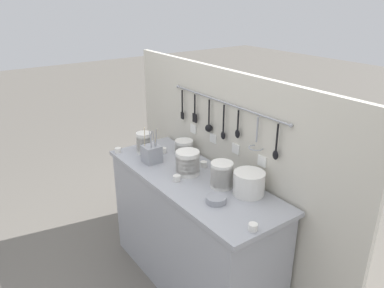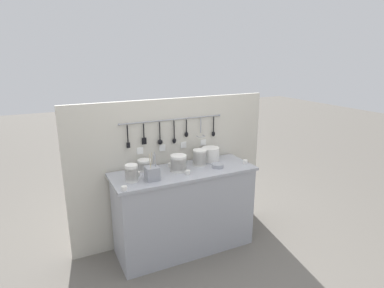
{
  "view_description": "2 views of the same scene",
  "coord_description": "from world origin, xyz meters",
  "px_view_note": "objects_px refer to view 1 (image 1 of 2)",
  "views": [
    {
      "loc": [
        1.89,
        -1.36,
        2.11
      ],
      "look_at": [
        -0.04,
        0.04,
        1.14
      ],
      "focal_mm": 35.0,
      "sensor_mm": 36.0,
      "label": 1
    },
    {
      "loc": [
        -1.3,
        -2.86,
        2.08
      ],
      "look_at": [
        0.08,
        -0.04,
        1.2
      ],
      "focal_mm": 30.0,
      "sensor_mm": 36.0,
      "label": 2
    }
  ],
  "objects_px": {
    "cup_front_right": "(118,150)",
    "steel_mixing_bowl": "(216,199)",
    "plate_stack": "(249,183)",
    "cup_edge_far": "(177,178)",
    "bowl_stack_wide_centre": "(144,143)",
    "cup_back_left": "(253,227)",
    "cup_mid_row": "(204,164)",
    "bowl_stack_back_corner": "(222,175)",
    "cup_back_right": "(163,150)",
    "bowl_stack_nested_right": "(184,147)",
    "bowl_stack_tall_left": "(188,163)",
    "cutlery_caddy": "(152,154)"
  },
  "relations": [
    {
      "from": "cup_front_right",
      "to": "steel_mixing_bowl",
      "type": "bearing_deg",
      "value": 8.49
    },
    {
      "from": "plate_stack",
      "to": "cup_edge_far",
      "type": "distance_m",
      "value": 0.5
    },
    {
      "from": "bowl_stack_wide_centre",
      "to": "cup_back_left",
      "type": "bearing_deg",
      "value": -1.77
    },
    {
      "from": "cup_back_left",
      "to": "cup_front_right",
      "type": "height_order",
      "value": "same"
    },
    {
      "from": "bowl_stack_wide_centre",
      "to": "cup_mid_row",
      "type": "xyz_separation_m",
      "value": [
        0.49,
        0.23,
        -0.06
      ]
    },
    {
      "from": "plate_stack",
      "to": "steel_mixing_bowl",
      "type": "height_order",
      "value": "plate_stack"
    },
    {
      "from": "bowl_stack_wide_centre",
      "to": "cup_back_left",
      "type": "distance_m",
      "value": 1.28
    },
    {
      "from": "bowl_stack_back_corner",
      "to": "cup_mid_row",
      "type": "relative_size",
      "value": 3.35
    },
    {
      "from": "bowl_stack_back_corner",
      "to": "cup_back_right",
      "type": "relative_size",
      "value": 3.35
    },
    {
      "from": "bowl_stack_nested_right",
      "to": "steel_mixing_bowl",
      "type": "height_order",
      "value": "bowl_stack_nested_right"
    },
    {
      "from": "cup_back_left",
      "to": "cup_mid_row",
      "type": "height_order",
      "value": "same"
    },
    {
      "from": "plate_stack",
      "to": "cup_mid_row",
      "type": "xyz_separation_m",
      "value": [
        -0.48,
        0.01,
        -0.06
      ]
    },
    {
      "from": "bowl_stack_tall_left",
      "to": "cutlery_caddy",
      "type": "height_order",
      "value": "cutlery_caddy"
    },
    {
      "from": "cup_back_left",
      "to": "cup_back_right",
      "type": "xyz_separation_m",
      "value": [
        -1.18,
        0.16,
        0.0
      ]
    },
    {
      "from": "cup_edge_far",
      "to": "cup_back_right",
      "type": "bearing_deg",
      "value": 158.93
    },
    {
      "from": "cutlery_caddy",
      "to": "cup_back_right",
      "type": "bearing_deg",
      "value": 121.3
    },
    {
      "from": "bowl_stack_nested_right",
      "to": "plate_stack",
      "type": "height_order",
      "value": "plate_stack"
    },
    {
      "from": "bowl_stack_wide_centre",
      "to": "bowl_stack_nested_right",
      "type": "bearing_deg",
      "value": 49.82
    },
    {
      "from": "cutlery_caddy",
      "to": "steel_mixing_bowl",
      "type": "bearing_deg",
      "value": 1.78
    },
    {
      "from": "cup_mid_row",
      "to": "bowl_stack_nested_right",
      "type": "bearing_deg",
      "value": 176.17
    },
    {
      "from": "cup_front_right",
      "to": "cup_edge_far",
      "type": "bearing_deg",
      "value": 9.68
    },
    {
      "from": "plate_stack",
      "to": "cup_front_right",
      "type": "bearing_deg",
      "value": -160.29
    },
    {
      "from": "plate_stack",
      "to": "cup_front_right",
      "type": "relative_size",
      "value": 3.87
    },
    {
      "from": "cutlery_caddy",
      "to": "cup_back_left",
      "type": "xyz_separation_m",
      "value": [
        1.09,
        0.0,
        -0.05
      ]
    },
    {
      "from": "cup_back_right",
      "to": "bowl_stack_wide_centre",
      "type": "bearing_deg",
      "value": -127.17
    },
    {
      "from": "cutlery_caddy",
      "to": "cup_front_right",
      "type": "distance_m",
      "value": 0.34
    },
    {
      "from": "steel_mixing_bowl",
      "to": "cup_back_right",
      "type": "distance_m",
      "value": 0.85
    },
    {
      "from": "steel_mixing_bowl",
      "to": "cutlery_caddy",
      "type": "xyz_separation_m",
      "value": [
        -0.74,
        -0.02,
        0.05
      ]
    },
    {
      "from": "plate_stack",
      "to": "cup_back_left",
      "type": "height_order",
      "value": "plate_stack"
    },
    {
      "from": "bowl_stack_back_corner",
      "to": "cup_back_left",
      "type": "distance_m",
      "value": 0.51
    },
    {
      "from": "cup_front_right",
      "to": "cup_back_right",
      "type": "bearing_deg",
      "value": 54.52
    },
    {
      "from": "cup_mid_row",
      "to": "cup_edge_far",
      "type": "bearing_deg",
      "value": -75.94
    },
    {
      "from": "plate_stack",
      "to": "steel_mixing_bowl",
      "type": "xyz_separation_m",
      "value": [
        -0.04,
        -0.23,
        -0.06
      ]
    },
    {
      "from": "bowl_stack_tall_left",
      "to": "cup_mid_row",
      "type": "relative_size",
      "value": 3.31
    },
    {
      "from": "plate_stack",
      "to": "cup_front_right",
      "type": "distance_m",
      "value": 1.16
    },
    {
      "from": "bowl_stack_tall_left",
      "to": "cutlery_caddy",
      "type": "distance_m",
      "value": 0.34
    },
    {
      "from": "bowl_stack_nested_right",
      "to": "steel_mixing_bowl",
      "type": "bearing_deg",
      "value": -19.85
    },
    {
      "from": "cup_edge_far",
      "to": "cup_mid_row",
      "type": "height_order",
      "value": "same"
    },
    {
      "from": "bowl_stack_tall_left",
      "to": "bowl_stack_back_corner",
      "type": "distance_m",
      "value": 0.29
    },
    {
      "from": "cup_back_right",
      "to": "bowl_stack_back_corner",
      "type": "bearing_deg",
      "value": 1.39
    },
    {
      "from": "bowl_stack_nested_right",
      "to": "cup_back_left",
      "type": "height_order",
      "value": "bowl_stack_nested_right"
    },
    {
      "from": "steel_mixing_bowl",
      "to": "cup_mid_row",
      "type": "distance_m",
      "value": 0.51
    },
    {
      "from": "cutlery_caddy",
      "to": "cup_back_left",
      "type": "height_order",
      "value": "cutlery_caddy"
    },
    {
      "from": "cup_back_left",
      "to": "steel_mixing_bowl",
      "type": "bearing_deg",
      "value": 176.46
    },
    {
      "from": "steel_mixing_bowl",
      "to": "cup_edge_far",
      "type": "bearing_deg",
      "value": -173.69
    },
    {
      "from": "cup_back_right",
      "to": "bowl_stack_tall_left",
      "type": "bearing_deg",
      "value": -7.6
    },
    {
      "from": "steel_mixing_bowl",
      "to": "bowl_stack_back_corner",
      "type": "bearing_deg",
      "value": 131.04
    },
    {
      "from": "bowl_stack_nested_right",
      "to": "cup_mid_row",
      "type": "xyz_separation_m",
      "value": [
        0.28,
        -0.02,
        -0.04
      ]
    },
    {
      "from": "bowl_stack_back_corner",
      "to": "cup_front_right",
      "type": "relative_size",
      "value": 3.35
    },
    {
      "from": "cup_front_right",
      "to": "cup_back_right",
      "type": "xyz_separation_m",
      "value": [
        0.21,
        0.3,
        0.0
      ]
    }
  ]
}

